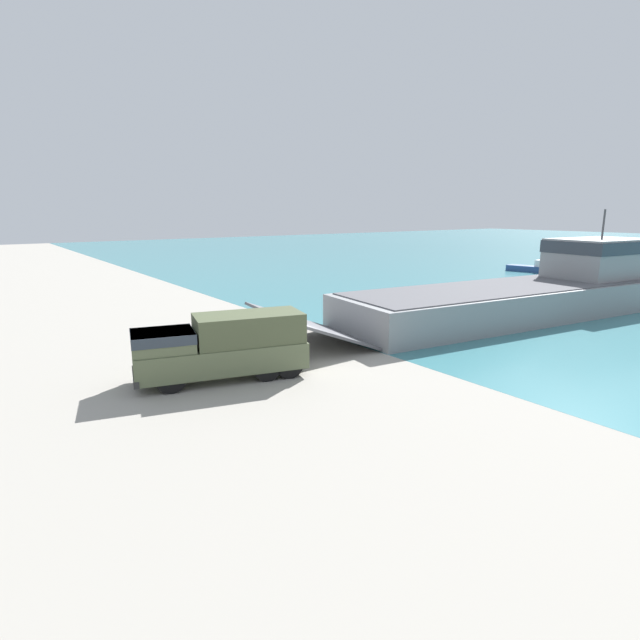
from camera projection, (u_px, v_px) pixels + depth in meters
The scene contains 6 objects.
ground_plane at pixel (300, 362), 26.63m from camera, with size 240.00×240.00×0.00m, color #9E998E.
landing_craft at pixel (537, 289), 38.84m from camera, with size 11.32×35.65×8.05m.
military_truck at pixel (222, 346), 23.71m from camera, with size 4.47×8.42×3.11m.
soldier_on_ramp at pixel (168, 349), 25.45m from camera, with size 0.50×0.45×1.79m.
moored_boat_a at pixel (542, 269), 65.07m from camera, with size 8.81×3.50×1.63m.
mooring_bollard at pixel (296, 329), 32.10m from camera, with size 0.30×0.30×0.89m.
Camera 1 is at (21.29, -14.11, 7.93)m, focal length 28.00 mm.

